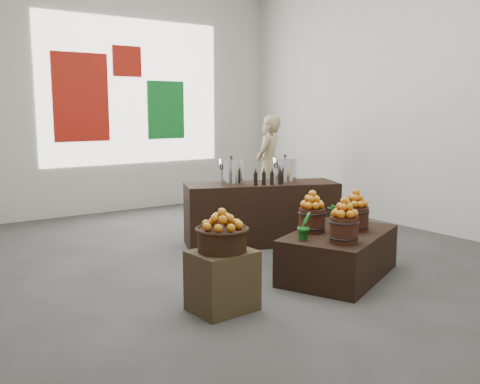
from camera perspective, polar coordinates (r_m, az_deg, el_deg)
ground at (r=6.35m, az=-0.50°, el=-6.85°), size 7.00×7.00×0.00m
back_wall at (r=9.22m, az=-13.11°, el=10.38°), size 6.00×0.04×4.00m
back_opening at (r=9.32m, az=-11.32°, el=10.41°), size 3.20×0.02×2.40m
deco_red_left at (r=8.98m, az=-16.62°, el=9.65°), size 0.90×0.04×1.40m
deco_green_right at (r=9.56m, az=-7.91°, el=8.66°), size 0.70×0.04×1.00m
deco_red_upper at (r=9.30m, az=-11.97°, el=13.49°), size 0.50×0.04×0.50m
crate at (r=4.65m, az=-1.89°, el=-9.43°), size 0.55×0.46×0.52m
wicker_basket at (r=4.55m, az=-1.92°, el=-5.15°), size 0.42×0.42×0.19m
apples_in_basket at (r=4.51m, az=-1.93°, el=-2.90°), size 0.33×0.33×0.18m
display_table at (r=5.64m, az=10.49°, el=-6.57°), size 1.57×1.30×0.47m
apple_bucket_front_left at (r=5.14m, az=11.02°, el=-3.98°), size 0.27×0.27×0.25m
apples_in_bucket_front_left at (r=5.10m, az=11.09°, el=-1.62°), size 0.20×0.20×0.18m
apple_bucket_front_right at (r=5.69m, az=12.20°, el=-2.79°), size 0.27×0.27×0.25m
apples_in_bucket_front_right at (r=5.65m, az=12.28°, el=-0.65°), size 0.20×0.20×0.18m
apple_bucket_rear at (r=5.53m, az=7.68°, el=-3.00°), size 0.27×0.27×0.25m
apples_in_bucket_rear at (r=5.49m, az=7.73°, el=-0.80°), size 0.20×0.20×0.18m
herb_garnish_right at (r=5.96m, az=10.40°, el=-2.07°), size 0.29×0.27×0.28m
herb_garnish_left at (r=5.19m, az=6.86°, el=-3.61°), size 0.19×0.17×0.27m
counter at (r=6.85m, az=2.31°, el=-2.30°), size 2.02×1.29×0.79m
stock_pot_left at (r=6.68m, az=-0.93°, el=2.13°), size 0.30×0.30×0.30m
stock_pot_center at (r=6.86m, az=4.81°, el=2.28°), size 0.30×0.30×0.30m
oil_cruets at (r=6.59m, az=2.78°, el=1.69°), size 0.28×0.15×0.22m
shopper at (r=8.71m, az=3.05°, el=2.85°), size 0.70×0.63×1.62m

